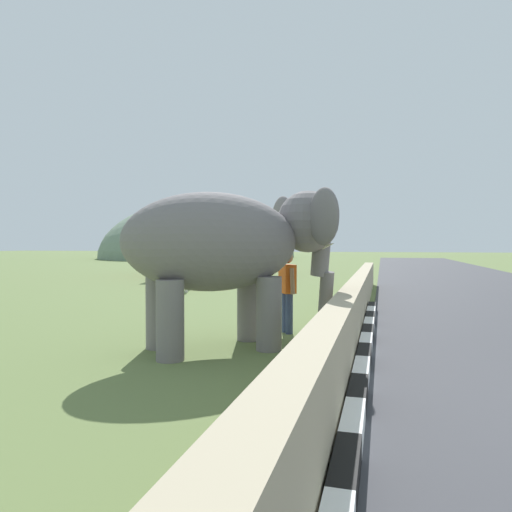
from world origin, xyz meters
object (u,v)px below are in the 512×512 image
(elephant, at_px, (233,244))
(bus_red, at_px, (206,240))
(person_handler, at_px, (287,288))
(cow_near, at_px, (183,269))
(cow_mid, at_px, (198,266))

(elephant, distance_m, bus_red, 20.32)
(person_handler, xyz_separation_m, cow_near, (7.10, 5.58, -0.06))
(cow_near, distance_m, cow_mid, 2.24)
(person_handler, height_order, cow_near, person_handler)
(cow_near, height_order, cow_mid, same)
(cow_mid, bearing_deg, person_handler, -147.57)
(bus_red, height_order, cow_near, bus_red)
(cow_near, bearing_deg, cow_mid, 8.75)
(person_handler, distance_m, cow_mid, 11.04)
(cow_near, bearing_deg, person_handler, -141.84)
(bus_red, bearing_deg, person_handler, -153.23)
(cow_near, relative_size, cow_mid, 1.00)
(elephant, height_order, cow_near, elephant)
(person_handler, distance_m, bus_red, 19.25)
(person_handler, relative_size, bus_red, 0.19)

